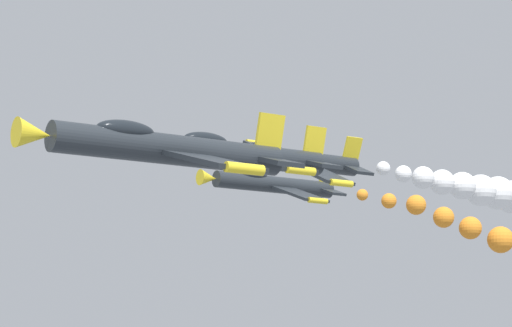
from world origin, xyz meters
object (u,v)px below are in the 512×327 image
(airplane_lead, at_px, (165,148))
(airplane_left_outer, at_px, (272,184))
(airplane_left_inner, at_px, (235,154))
(airplane_right_inner, at_px, (288,159))

(airplane_lead, height_order, airplane_left_outer, airplane_left_outer)
(airplane_left_inner, xyz_separation_m, airplane_right_inner, (8.62, -8.80, 1.93))
(airplane_left_inner, bearing_deg, airplane_left_outer, -37.70)
(airplane_left_outer, bearing_deg, airplane_lead, 140.16)
(airplane_left_inner, bearing_deg, airplane_lead, 135.83)
(airplane_lead, height_order, airplane_left_inner, airplane_left_inner)
(airplane_left_inner, xyz_separation_m, airplane_left_outer, (18.00, -13.91, 2.17))
(airplane_left_inner, relative_size, airplane_right_inner, 1.00)
(airplane_right_inner, bearing_deg, airplane_left_inner, 134.38)
(airplane_lead, distance_m, airplane_left_outer, 34.22)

